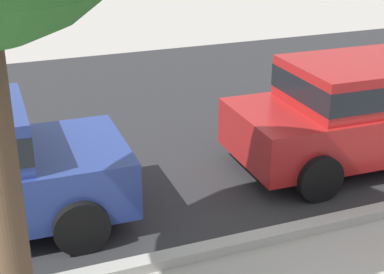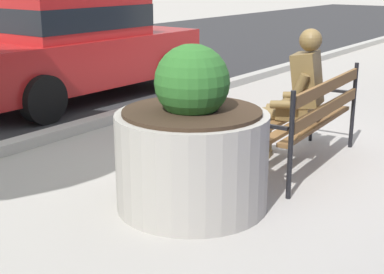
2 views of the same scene
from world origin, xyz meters
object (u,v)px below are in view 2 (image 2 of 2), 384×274
object	(u,v)px
bronze_statue_seated	(292,99)
parked_car_red	(72,44)
park_bench	(311,114)
concrete_planter	(192,148)

from	to	relation	value
bronze_statue_seated	parked_car_red	xyz separation A→B (m)	(0.83, 4.09, 0.17)
park_bench	bronze_statue_seated	size ratio (longest dim) A/B	1.33
bronze_statue_seated	parked_car_red	distance (m)	4.18
parked_car_red	bronze_statue_seated	bearing A→B (deg)	-101.51
park_bench	parked_car_red	bearing A→B (deg)	78.89
bronze_statue_seated	parked_car_red	world-z (taller)	parked_car_red
park_bench	parked_car_red	world-z (taller)	parked_car_red
park_bench	concrete_planter	xyz separation A→B (m)	(-1.48, 0.37, -0.04)
bronze_statue_seated	concrete_planter	size ratio (longest dim) A/B	1.01
park_bench	concrete_planter	world-z (taller)	concrete_planter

